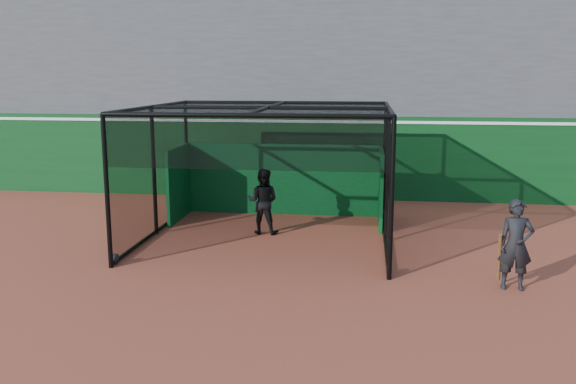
# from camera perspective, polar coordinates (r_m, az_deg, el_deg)

# --- Properties ---
(ground) EXTENTS (120.00, 120.00, 0.00)m
(ground) POSITION_cam_1_polar(r_m,az_deg,el_deg) (10.69, -1.87, -9.40)
(ground) COLOR #99422C
(ground) RESTS_ON ground
(outfield_wall) EXTENTS (50.00, 0.50, 2.50)m
(outfield_wall) POSITION_cam_1_polar(r_m,az_deg,el_deg) (18.62, 2.35, 3.41)
(outfield_wall) COLOR #0B3C15
(outfield_wall) RESTS_ON ground
(grandstand) EXTENTS (50.00, 7.85, 8.95)m
(grandstand) POSITION_cam_1_polar(r_m,az_deg,el_deg) (22.24, 3.31, 12.84)
(grandstand) COLOR #4C4C4F
(grandstand) RESTS_ON ground
(batting_cage) EXTENTS (5.47, 5.31, 2.99)m
(batting_cage) POSITION_cam_1_polar(r_m,az_deg,el_deg) (13.87, -1.90, 1.69)
(batting_cage) COLOR black
(batting_cage) RESTS_ON ground
(batter) EXTENTS (0.80, 0.65, 1.55)m
(batter) POSITION_cam_1_polar(r_m,az_deg,el_deg) (14.40, -2.37, -0.87)
(batter) COLOR black
(batter) RESTS_ON ground
(on_deck_player) EXTENTS (0.63, 0.43, 1.60)m
(on_deck_player) POSITION_cam_1_polar(r_m,az_deg,el_deg) (11.35, 20.53, -4.66)
(on_deck_player) COLOR black
(on_deck_player) RESTS_ON ground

